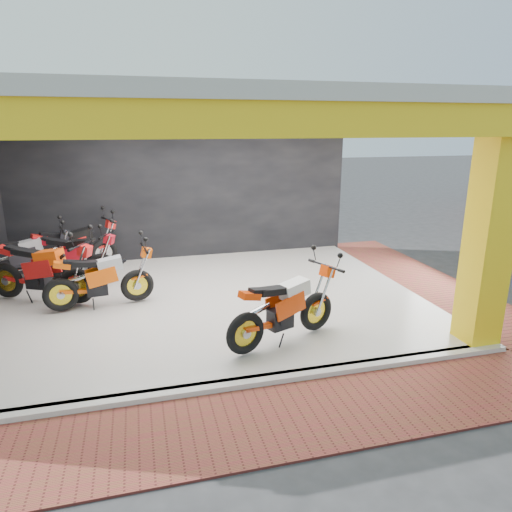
# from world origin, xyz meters

# --- Properties ---
(ground) EXTENTS (80.00, 80.00, 0.00)m
(ground) POSITION_xyz_m (0.00, 0.00, 0.00)
(ground) COLOR #2D2D30
(ground) RESTS_ON ground
(showroom_floor) EXTENTS (8.00, 6.00, 0.10)m
(showroom_floor) POSITION_xyz_m (0.00, 2.00, 0.05)
(showroom_floor) COLOR silver
(showroom_floor) RESTS_ON ground
(showroom_ceiling) EXTENTS (8.40, 6.40, 0.20)m
(showroom_ceiling) POSITION_xyz_m (0.00, 2.00, 3.60)
(showroom_ceiling) COLOR beige
(showroom_ceiling) RESTS_ON corner_column
(back_wall) EXTENTS (8.20, 0.20, 3.50)m
(back_wall) POSITION_xyz_m (0.00, 5.10, 1.75)
(back_wall) COLOR black
(back_wall) RESTS_ON ground
(corner_column) EXTENTS (0.50, 0.50, 3.50)m
(corner_column) POSITION_xyz_m (3.75, -0.75, 1.75)
(corner_column) COLOR yellow
(corner_column) RESTS_ON ground
(header_beam_front) EXTENTS (8.40, 0.30, 0.40)m
(header_beam_front) POSITION_xyz_m (0.00, -1.00, 3.30)
(header_beam_front) COLOR yellow
(header_beam_front) RESTS_ON corner_column
(header_beam_right) EXTENTS (0.30, 6.40, 0.40)m
(header_beam_right) POSITION_xyz_m (4.00, 2.00, 3.30)
(header_beam_right) COLOR yellow
(header_beam_right) RESTS_ON corner_column
(floor_kerb) EXTENTS (8.00, 0.20, 0.10)m
(floor_kerb) POSITION_xyz_m (0.00, -1.02, 0.05)
(floor_kerb) COLOR silver
(floor_kerb) RESTS_ON ground
(paver_front) EXTENTS (9.00, 1.40, 0.03)m
(paver_front) POSITION_xyz_m (0.00, -1.80, 0.01)
(paver_front) COLOR maroon
(paver_front) RESTS_ON ground
(paver_right) EXTENTS (1.40, 7.00, 0.03)m
(paver_right) POSITION_xyz_m (4.80, 2.00, 0.01)
(paver_right) COLOR maroon
(paver_right) RESTS_ON ground
(moto_hero) EXTENTS (2.21, 1.46, 1.27)m
(moto_hero) POSITION_xyz_m (1.49, 0.12, 0.73)
(moto_hero) COLOR #EB3E09
(moto_hero) RESTS_ON showroom_floor
(moto_row_a) EXTENTS (2.08, 0.99, 1.22)m
(moto_row_a) POSITION_xyz_m (-1.21, 2.12, 0.71)
(moto_row_a) COLOR #EA5409
(moto_row_a) RESTS_ON showroom_floor
(moto_row_b) EXTENTS (2.17, 1.41, 1.25)m
(moto_row_b) POSITION_xyz_m (-1.91, 3.40, 0.72)
(moto_row_b) COLOR red
(moto_row_b) RESTS_ON showroom_floor
(moto_row_c) EXTENTS (2.38, 1.73, 1.37)m
(moto_row_c) POSITION_xyz_m (-2.26, 2.26, 0.78)
(moto_row_c) COLOR red
(moto_row_c) RESTS_ON showroom_floor
(moto_row_d) EXTENTS (2.29, 1.59, 1.31)m
(moto_row_d) POSITION_xyz_m (-1.93, 4.50, 0.76)
(moto_row_d) COLOR red
(moto_row_d) RESTS_ON showroom_floor
(moto_row_e) EXTENTS (2.17, 1.22, 1.25)m
(moto_row_e) POSITION_xyz_m (-2.84, 3.91, 0.73)
(moto_row_e) COLOR black
(moto_row_e) RESTS_ON showroom_floor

